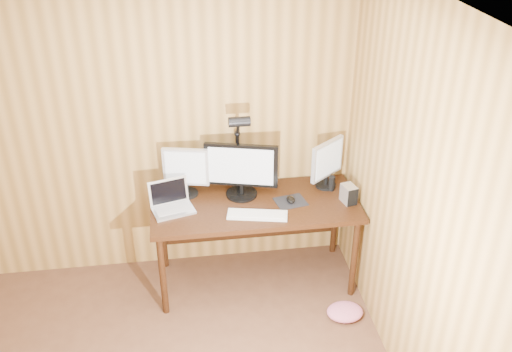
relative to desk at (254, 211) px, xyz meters
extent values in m
plane|color=silver|center=(-0.93, -1.70, 1.87)|extent=(4.00, 4.00, 0.00)
plane|color=#AD7E3E|center=(-0.93, 0.30, 0.62)|extent=(4.00, 0.00, 4.00)
plane|color=#AD7E3E|center=(0.82, -1.70, 0.62)|extent=(0.00, 4.00, 4.00)
cube|color=black|center=(0.00, -0.07, 0.10)|extent=(1.60, 0.70, 0.04)
cube|color=black|center=(0.00, 0.25, -0.17)|extent=(1.48, 0.02, 0.51)
cylinder|color=black|center=(-0.74, -0.36, -0.27)|extent=(0.05, 0.05, 0.71)
cylinder|color=black|center=(-0.74, 0.22, -0.27)|extent=(0.05, 0.05, 0.71)
cylinder|color=black|center=(0.74, -0.36, -0.27)|extent=(0.05, 0.05, 0.71)
cylinder|color=black|center=(0.74, 0.22, -0.27)|extent=(0.05, 0.05, 0.71)
cylinder|color=black|center=(-0.09, 0.06, 0.13)|extent=(0.25, 0.25, 0.02)
cylinder|color=black|center=(-0.09, 0.06, 0.18)|extent=(0.04, 0.04, 0.07)
cube|color=black|center=(-0.09, 0.06, 0.39)|extent=(0.56, 0.18, 0.35)
cube|color=silver|center=(-0.09, 0.04, 0.39)|extent=(0.49, 0.13, 0.30)
cylinder|color=black|center=(-0.51, 0.13, 0.13)|extent=(0.17, 0.17, 0.02)
cylinder|color=black|center=(-0.51, 0.13, 0.18)|extent=(0.03, 0.03, 0.08)
cube|color=silver|center=(-0.51, 0.13, 0.37)|extent=(0.35, 0.11, 0.31)
cube|color=silver|center=(-0.52, 0.11, 0.37)|extent=(0.31, 0.07, 0.27)
cylinder|color=black|center=(0.60, 0.11, 0.13)|extent=(0.17, 0.17, 0.02)
cylinder|color=black|center=(0.60, 0.11, 0.18)|extent=(0.03, 0.03, 0.07)
cube|color=silver|center=(0.60, 0.11, 0.37)|extent=(0.30, 0.24, 0.31)
cube|color=silver|center=(0.61, 0.09, 0.37)|extent=(0.25, 0.19, 0.26)
cube|color=silver|center=(-0.63, -0.10, 0.13)|extent=(0.35, 0.28, 0.02)
cube|color=silver|center=(-0.66, 0.01, 0.24)|extent=(0.30, 0.13, 0.20)
cube|color=black|center=(-0.66, 0.01, 0.24)|extent=(0.27, 0.10, 0.17)
cube|color=#B2B2B7|center=(-0.63, -0.10, 0.14)|extent=(0.28, 0.19, 0.00)
cube|color=silver|center=(-0.01, -0.25, 0.13)|extent=(0.47, 0.23, 0.02)
cube|color=white|center=(-0.01, -0.25, 0.14)|extent=(0.43, 0.19, 0.00)
cube|color=black|center=(0.28, -0.09, 0.12)|extent=(0.26, 0.23, 0.00)
ellipsoid|color=black|center=(0.28, -0.09, 0.14)|extent=(0.07, 0.11, 0.04)
cube|color=silver|center=(0.72, -0.15, 0.19)|extent=(0.12, 0.14, 0.14)
cube|color=black|center=(0.73, -0.22, 0.19)|extent=(0.08, 0.03, 0.14)
cube|color=silver|center=(0.04, -0.25, 0.13)|extent=(0.07, 0.10, 0.01)
cube|color=black|center=(0.04, -0.25, 0.13)|extent=(0.05, 0.06, 0.00)
cylinder|color=black|center=(0.63, 0.04, 0.18)|extent=(0.05, 0.05, 0.12)
cube|color=black|center=(-0.10, 0.24, 0.11)|extent=(0.05, 0.07, 0.07)
cylinder|color=black|center=(-0.10, 0.24, 0.35)|extent=(0.03, 0.03, 0.46)
sphere|color=black|center=(-0.10, 0.24, 0.58)|extent=(0.05, 0.05, 0.05)
cylinder|color=black|center=(-0.10, 0.17, 0.66)|extent=(0.02, 0.16, 0.19)
cylinder|color=black|center=(-0.10, 0.07, 0.75)|extent=(0.16, 0.08, 0.08)
camera|label=1|loc=(-0.52, -3.77, 2.48)|focal=40.00mm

